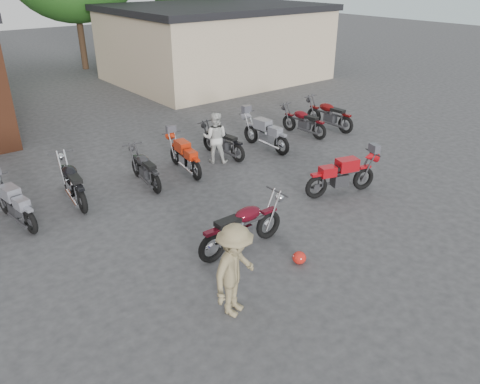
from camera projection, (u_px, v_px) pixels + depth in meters
ground at (303, 247)px, 10.14m from camera, size 90.00×90.00×0.00m
stucco_building at (215, 45)px, 24.72m from camera, size 10.00×8.00×3.50m
vintage_motorcycle at (243, 224)px, 9.81m from camera, size 2.10×0.70×1.22m
sportbike at (342, 173)px, 12.28m from camera, size 2.12×1.21×1.17m
helmet at (299, 258)px, 9.52m from camera, size 0.37×0.37×0.26m
person_light at (215, 138)px, 14.22m from camera, size 0.97×0.96×1.58m
person_tan at (235, 271)px, 7.86m from camera, size 1.28×1.02×1.73m
row_bike_1 at (14, 202)px, 10.85m from camera, size 0.89×1.95×1.09m
row_bike_2 at (72, 180)px, 11.88m from camera, size 0.89×2.10×1.18m
row_bike_3 at (145, 167)px, 12.83m from camera, size 0.77×1.87×1.05m
row_bike_4 at (184, 154)px, 13.64m from camera, size 0.84×1.94×1.09m
row_bike_5 at (222, 140)px, 14.79m from camera, size 0.78×1.90×1.07m
row_bike_6 at (265, 132)px, 15.37m from camera, size 0.75×2.05×1.18m
row_bike_7 at (303, 120)px, 16.67m from camera, size 0.81×1.94×1.10m
row_bike_8 at (329, 113)px, 17.31m from camera, size 0.78×2.09×1.19m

